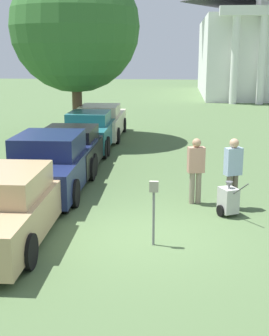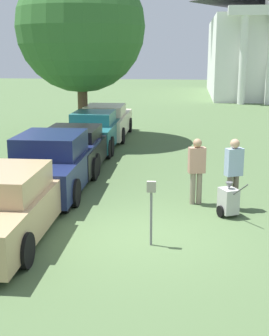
{
  "view_description": "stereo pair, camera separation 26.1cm",
  "coord_description": "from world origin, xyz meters",
  "px_view_note": "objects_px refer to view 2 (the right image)",
  "views": [
    {
      "loc": [
        0.63,
        -9.38,
        3.81
      ],
      "look_at": [
        -0.39,
        1.54,
        1.1
      ],
      "focal_mm": 50.0,
      "sensor_mm": 36.0,
      "label": 1
    },
    {
      "loc": [
        0.89,
        -9.35,
        3.81
      ],
      "look_at": [
        -0.39,
        1.54,
        1.1
      ],
      "focal_mm": 50.0,
      "sensor_mm": 36.0,
      "label": 2
    }
  ],
  "objects_px": {
    "person_supervisor": "(234,169)",
    "equipment_cart": "(228,201)",
    "parked_car_navy": "(53,163)",
    "person_worker": "(197,167)",
    "parked_car_tan": "(6,204)",
    "parked_car_teal": "(94,131)",
    "church": "(269,29)",
    "parked_car_black": "(74,149)",
    "parking_meter": "(151,201)",
    "parked_car_cream": "(106,122)"
  },
  "relations": [
    {
      "from": "parked_car_black",
      "to": "person_worker",
      "type": "relative_size",
      "value": 2.84
    },
    {
      "from": "parked_car_tan",
      "to": "parked_car_teal",
      "type": "xyz_separation_m",
      "value": [
        -0.0,
        9.42,
        0.03
      ]
    },
    {
      "from": "parked_car_black",
      "to": "parked_car_navy",
      "type": "bearing_deg",
      "value": -91.37
    },
    {
      "from": "parked_car_black",
      "to": "person_worker",
      "type": "height_order",
      "value": "person_worker"
    },
    {
      "from": "parked_car_cream",
      "to": "person_supervisor",
      "type": "xyz_separation_m",
      "value": [
        4.94,
        -9.7,
        0.31
      ]
    },
    {
      "from": "person_worker",
      "to": "church",
      "type": "relative_size",
      "value": 0.08
    },
    {
      "from": "parked_car_teal",
      "to": "equipment_cart",
      "type": "height_order",
      "value": "parked_car_teal"
    },
    {
      "from": "parked_car_tan",
      "to": "parking_meter",
      "type": "distance_m",
      "value": 3.12
    },
    {
      "from": "person_supervisor",
      "to": "equipment_cart",
      "type": "height_order",
      "value": "person_supervisor"
    },
    {
      "from": "parked_car_tan",
      "to": "person_worker",
      "type": "xyz_separation_m",
      "value": [
        4.04,
        2.64,
        0.29
      ]
    },
    {
      "from": "church",
      "to": "parked_car_cream",
      "type": "bearing_deg",
      "value": -114.29
    },
    {
      "from": "parked_car_teal",
      "to": "parked_car_navy",
      "type": "bearing_deg",
      "value": -91.37
    },
    {
      "from": "parking_meter",
      "to": "person_supervisor",
      "type": "xyz_separation_m",
      "value": [
        1.83,
        2.51,
        0.08
      ]
    },
    {
      "from": "parked_car_cream",
      "to": "equipment_cart",
      "type": "bearing_deg",
      "value": -66.34
    },
    {
      "from": "person_worker",
      "to": "parked_car_tan",
      "type": "bearing_deg",
      "value": 19.15
    },
    {
      "from": "parked_car_black",
      "to": "equipment_cart",
      "type": "height_order",
      "value": "parked_car_black"
    },
    {
      "from": "parked_car_tan",
      "to": "person_worker",
      "type": "distance_m",
      "value": 4.83
    },
    {
      "from": "parked_car_navy",
      "to": "parking_meter",
      "type": "height_order",
      "value": "parked_car_navy"
    },
    {
      "from": "parked_car_cream",
      "to": "person_worker",
      "type": "bearing_deg",
      "value": -68.13
    },
    {
      "from": "parked_car_navy",
      "to": "church",
      "type": "bearing_deg",
      "value": 70.26
    },
    {
      "from": "parking_meter",
      "to": "equipment_cart",
      "type": "relative_size",
      "value": 1.35
    },
    {
      "from": "parked_car_navy",
      "to": "person_supervisor",
      "type": "relative_size",
      "value": 2.82
    },
    {
      "from": "parked_car_teal",
      "to": "parking_meter",
      "type": "xyz_separation_m",
      "value": [
        3.11,
        -9.6,
        0.22
      ]
    },
    {
      "from": "parked_car_navy",
      "to": "equipment_cart",
      "type": "distance_m",
      "value": 5.12
    },
    {
      "from": "parked_car_teal",
      "to": "parking_meter",
      "type": "bearing_deg",
      "value": -73.43
    },
    {
      "from": "parking_meter",
      "to": "church",
      "type": "distance_m",
      "value": 36.97
    },
    {
      "from": "parked_car_navy",
      "to": "equipment_cart",
      "type": "xyz_separation_m",
      "value": [
        4.8,
        -1.77,
        -0.37
      ]
    },
    {
      "from": "parked_car_cream",
      "to": "person_worker",
      "type": "xyz_separation_m",
      "value": [
        4.04,
        -9.4,
        0.26
      ]
    },
    {
      "from": "parked_car_tan",
      "to": "parked_car_navy",
      "type": "xyz_separation_m",
      "value": [
        0.0,
        3.53,
        0.06
      ]
    },
    {
      "from": "parked_car_black",
      "to": "parking_meter",
      "type": "xyz_separation_m",
      "value": [
        3.11,
        -6.21,
        0.27
      ]
    },
    {
      "from": "church",
      "to": "equipment_cart",
      "type": "bearing_deg",
      "value": -99.83
    },
    {
      "from": "parked_car_tan",
      "to": "person_supervisor",
      "type": "distance_m",
      "value": 5.47
    },
    {
      "from": "parked_car_teal",
      "to": "person_supervisor",
      "type": "distance_m",
      "value": 8.64
    },
    {
      "from": "parked_car_tan",
      "to": "parked_car_black",
      "type": "bearing_deg",
      "value": 88.62
    },
    {
      "from": "parked_car_tan",
      "to": "person_supervisor",
      "type": "bearing_deg",
      "value": 23.98
    },
    {
      "from": "parked_car_teal",
      "to": "person_worker",
      "type": "relative_size",
      "value": 2.72
    },
    {
      "from": "parking_meter",
      "to": "person_worker",
      "type": "xyz_separation_m",
      "value": [
        0.93,
        2.81,
        0.04
      ]
    },
    {
      "from": "equipment_cart",
      "to": "parking_meter",
      "type": "bearing_deg",
      "value": -157.82
    },
    {
      "from": "parked_car_teal",
      "to": "person_supervisor",
      "type": "height_order",
      "value": "person_supervisor"
    },
    {
      "from": "parked_car_navy",
      "to": "church",
      "type": "xyz_separation_m",
      "value": [
        10.67,
        32.15,
        5.09
      ]
    },
    {
      "from": "church",
      "to": "person_worker",
      "type": "bearing_deg",
      "value": -101.36
    },
    {
      "from": "parked_car_tan",
      "to": "parked_car_teal",
      "type": "height_order",
      "value": "parked_car_teal"
    },
    {
      "from": "parked_car_tan",
      "to": "parked_car_teal",
      "type": "distance_m",
      "value": 9.42
    },
    {
      "from": "parked_car_teal",
      "to": "parked_car_cream",
      "type": "xyz_separation_m",
      "value": [
        0.0,
        2.61,
        -0.01
      ]
    },
    {
      "from": "person_supervisor",
      "to": "parked_car_cream",
      "type": "bearing_deg",
      "value": -88.5
    },
    {
      "from": "parked_car_teal",
      "to": "church",
      "type": "xyz_separation_m",
      "value": [
        10.67,
        26.26,
        5.13
      ]
    },
    {
      "from": "parked_car_teal",
      "to": "parking_meter",
      "type": "height_order",
      "value": "parked_car_teal"
    },
    {
      "from": "parked_car_cream",
      "to": "person_worker",
      "type": "height_order",
      "value": "person_worker"
    },
    {
      "from": "person_supervisor",
      "to": "parked_car_navy",
      "type": "bearing_deg",
      "value": -39.07
    },
    {
      "from": "parked_car_black",
      "to": "parked_car_teal",
      "type": "xyz_separation_m",
      "value": [
        -0.0,
        3.39,
        0.05
      ]
    }
  ]
}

